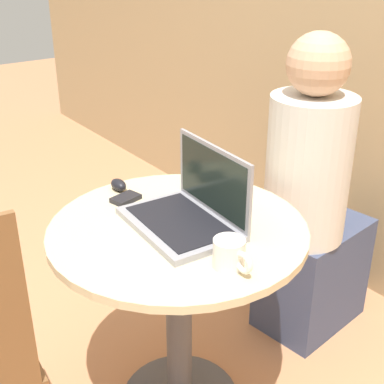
{
  "coord_description": "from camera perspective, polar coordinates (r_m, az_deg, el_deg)",
  "views": [
    {
      "loc": [
        1.15,
        -0.8,
        1.49
      ],
      "look_at": [
        0.0,
        0.05,
        0.81
      ],
      "focal_mm": 50.0,
      "sensor_mm": 36.0,
      "label": 1
    }
  ],
  "objects": [
    {
      "name": "person_seated",
      "position": [
        2.11,
        12.56,
        -2.48
      ],
      "size": [
        0.34,
        0.49,
        1.22
      ],
      "color": "#3D4766",
      "rests_on": "ground_plane"
    },
    {
      "name": "coffee_cup",
      "position": [
        1.4,
        4.1,
        -6.62
      ],
      "size": [
        0.13,
        0.09,
        0.08
      ],
      "color": "white",
      "rests_on": "round_table"
    },
    {
      "name": "round_table",
      "position": [
        1.7,
        -1.46,
        -8.98
      ],
      "size": [
        0.78,
        0.78,
        0.71
      ],
      "color": "#4C4C51",
      "rests_on": "ground_plane"
    },
    {
      "name": "cell_phone",
      "position": [
        1.77,
        -7.08,
        -0.69
      ],
      "size": [
        0.08,
        0.1,
        0.02
      ],
      "color": "black",
      "rests_on": "round_table"
    },
    {
      "name": "computer_mouse",
      "position": [
        1.84,
        -7.84,
        0.76
      ],
      "size": [
        0.07,
        0.04,
        0.04
      ],
      "color": "black",
      "rests_on": "round_table"
    },
    {
      "name": "laptop",
      "position": [
        1.59,
        -0.29,
        -1.93
      ],
      "size": [
        0.38,
        0.28,
        0.24
      ],
      "color": "gray",
      "rests_on": "round_table"
    }
  ]
}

